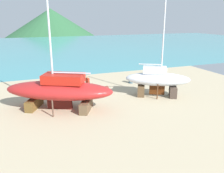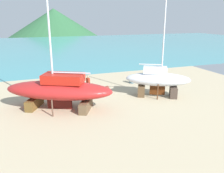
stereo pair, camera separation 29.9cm
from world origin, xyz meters
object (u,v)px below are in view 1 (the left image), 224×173
object	(u,v)px
barrel_rust_mid	(131,80)
barrel_rust_far	(85,85)
sailboat_small_center	(59,90)
barrel_blue_faded	(105,89)
sailboat_far_slipway	(157,79)
worker	(88,83)

from	to	relation	value
barrel_rust_mid	barrel_rust_far	distance (m)	5.84
sailboat_small_center	barrel_blue_faded	bearing A→B (deg)	-121.31
sailboat_far_slipway	worker	xyz separation A→B (m)	(-6.18, 4.51, -0.96)
sailboat_small_center	barrel_blue_faded	world-z (taller)	sailboat_small_center
worker	barrel_rust_far	distance (m)	1.34
sailboat_small_center	worker	distance (m)	5.96
sailboat_far_slipway	worker	world-z (taller)	sailboat_far_slipway
sailboat_small_center	sailboat_far_slipway	distance (m)	9.93
barrel_rust_far	sailboat_small_center	bearing A→B (deg)	-123.61
sailboat_far_slipway	barrel_rust_mid	world-z (taller)	sailboat_far_slipway
barrel_blue_faded	barrel_rust_far	world-z (taller)	barrel_blue_faded
barrel_blue_faded	sailboat_far_slipway	bearing A→B (deg)	-34.59
sailboat_small_center	worker	xyz separation A→B (m)	(3.76, 4.52, -0.96)
barrel_rust_mid	barrel_blue_faded	size ratio (longest dim) A/B	1.04
sailboat_small_center	barrel_rust_far	xyz separation A→B (m)	(3.81, 5.73, -1.53)
barrel_blue_faded	barrel_rust_far	size ratio (longest dim) A/B	0.93
sailboat_small_center	barrel_rust_mid	world-z (taller)	sailboat_small_center
barrel_rust_mid	sailboat_far_slipway	bearing A→B (deg)	-87.07
sailboat_small_center	barrel_rust_far	bearing A→B (deg)	-96.00
sailboat_far_slipway	worker	bearing A→B (deg)	172.62
sailboat_far_slipway	barrel_rust_far	size ratio (longest dim) A/B	11.33
sailboat_far_slipway	worker	size ratio (longest dim) A/B	5.94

